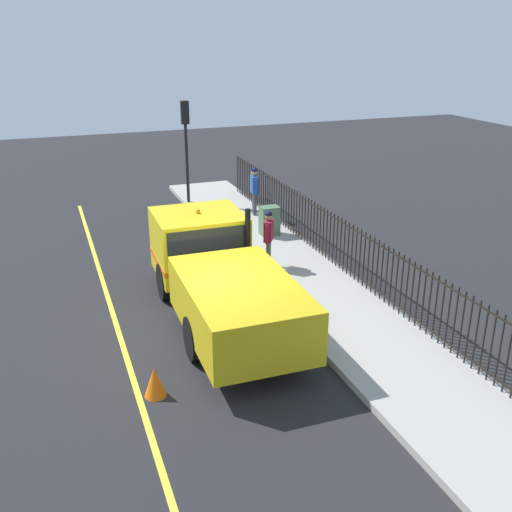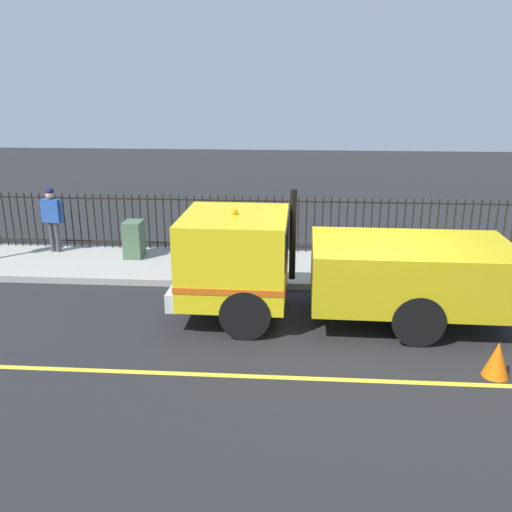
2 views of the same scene
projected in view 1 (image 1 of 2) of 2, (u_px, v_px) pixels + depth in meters
The scene contains 10 objects.
ground_plane at pixel (214, 334), 13.38m from camera, with size 58.27×58.27×0.00m, color #232326.
sidewalk_slab at pixel (338, 309), 14.40m from camera, with size 2.66×26.49×0.16m, color #A3A099.
lane_marking at pixel (124, 350), 12.71m from camera, with size 0.12×23.84×0.01m, color yellow.
work_truck at pixel (216, 269), 13.90m from camera, with size 2.38×6.61×2.46m.
worker_standing at pixel (269, 233), 16.43m from camera, with size 0.43×0.54×1.67m.
pedestrian_distant at pixel (254, 186), 21.11m from camera, with size 0.29×0.64×1.77m.
iron_fence at pixel (382, 271), 14.47m from camera, with size 0.04×22.55×1.52m.
traffic_light_near at pixel (186, 131), 22.08m from camera, with size 0.31×0.23×3.91m.
utility_cabinet at pixel (269, 221), 19.22m from camera, with size 0.61×0.46×0.97m, color #4C6B4C.
traffic_cone at pixel (155, 382), 11.02m from camera, with size 0.43×0.43×0.61m, color orange.
Camera 1 is at (-3.21, -11.41, 6.54)m, focal length 40.72 mm.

